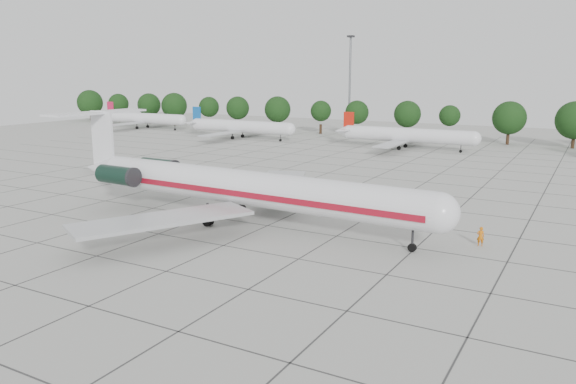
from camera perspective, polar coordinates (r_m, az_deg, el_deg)
name	(u,v)px	position (r m, az deg, el deg)	size (l,w,h in m)	color
ground	(268,226)	(59.58, -2.08, -3.44)	(260.00, 260.00, 0.00)	#AAAAA3
apron_joints	(328,198)	(72.43, 4.08, -0.66)	(170.00, 170.00, 0.02)	#383838
main_airliner	(230,185)	(60.93, -5.96, 0.69)	(47.99, 37.67, 11.24)	silver
ground_crew	(481,236)	(55.49, 18.97, -4.28)	(0.68, 0.44, 1.85)	#D0660C
bg_airliner_a	(144,118)	(168.64, -14.42, 7.25)	(28.24, 27.20, 7.40)	silver
bg_airliner_b	(240,127)	(138.61, -4.89, 6.62)	(28.24, 27.20, 7.40)	silver
bg_airliner_c	(406,135)	(121.57, 11.94, 5.65)	(28.24, 27.20, 7.40)	silver
tree_line	(407,114)	(140.69, 12.04, 7.74)	(249.86, 8.44, 10.22)	#332114
floodlight_mast	(350,79)	(153.23, 6.30, 11.36)	(1.60, 1.60, 25.45)	slate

